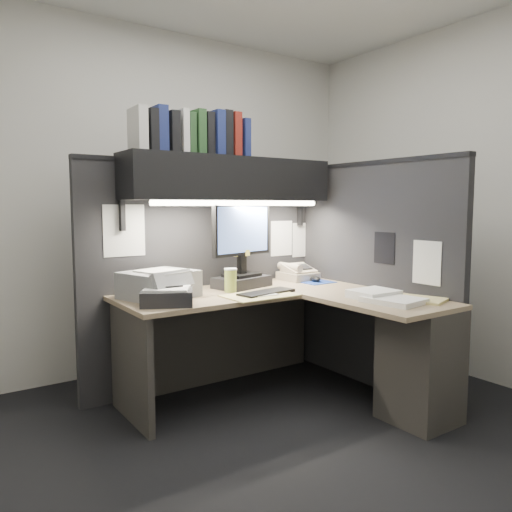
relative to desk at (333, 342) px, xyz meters
name	(u,v)px	position (x,y,z in m)	size (l,w,h in m)	color
floor	(279,425)	(-0.43, 0.00, -0.44)	(3.50, 3.50, 0.00)	black
wall_back	(169,201)	(-0.43, 1.50, 0.91)	(3.50, 0.04, 2.70)	silver
wall_right	(461,201)	(1.32, 0.00, 0.91)	(0.04, 3.00, 2.70)	silver
partition_back	(207,275)	(-0.40, 0.93, 0.36)	(1.90, 0.06, 1.60)	black
partition_right	(372,277)	(0.55, 0.18, 0.36)	(0.06, 1.50, 1.60)	black
desk	(333,342)	(0.00, 0.00, 0.00)	(1.70, 1.53, 0.73)	#91805C
overhead_shelf	(230,179)	(-0.30, 0.75, 1.06)	(1.55, 0.34, 0.30)	black
task_light_tube	(241,203)	(-0.30, 0.61, 0.89)	(0.04, 0.04, 1.32)	white
monitor	(242,254)	(-0.24, 0.68, 0.52)	(0.54, 0.33, 0.60)	black
keyboard	(266,293)	(-0.27, 0.35, 0.30)	(0.42, 0.14, 0.02)	black
mousepad	(316,282)	(0.35, 0.55, 0.29)	(0.24, 0.22, 0.00)	navy
mouse	(315,279)	(0.35, 0.57, 0.31)	(0.07, 0.11, 0.04)	black
telephone	(298,274)	(0.31, 0.73, 0.34)	(0.25, 0.26, 0.10)	beige
coffee_cup	(231,281)	(-0.42, 0.55, 0.36)	(0.08, 0.08, 0.15)	#C6D053
printer	(159,284)	(-0.90, 0.65, 0.37)	(0.42, 0.36, 0.17)	gray
notebook_stack	(167,297)	(-0.95, 0.41, 0.33)	(0.30, 0.25, 0.09)	black
open_folder	(260,295)	(-0.34, 0.32, 0.29)	(0.46, 0.30, 0.01)	tan
paper_stack_a	(374,294)	(0.21, -0.15, 0.31)	(0.27, 0.23, 0.05)	white
paper_stack_b	(394,300)	(0.19, -0.32, 0.30)	(0.26, 0.33, 0.03)	white
manila_stack	(421,299)	(0.38, -0.37, 0.30)	(0.22, 0.28, 0.02)	tan
binder_row	(191,134)	(-0.60, 0.75, 1.35)	(0.81, 0.25, 0.31)	silver
pinned_papers	(279,242)	(0.00, 0.56, 0.61)	(1.76, 1.31, 0.51)	white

